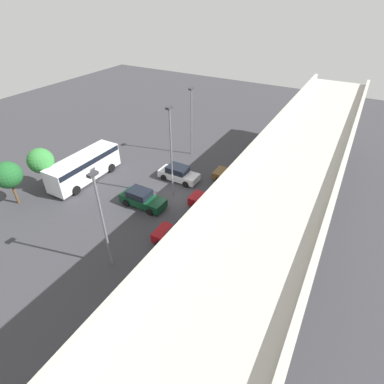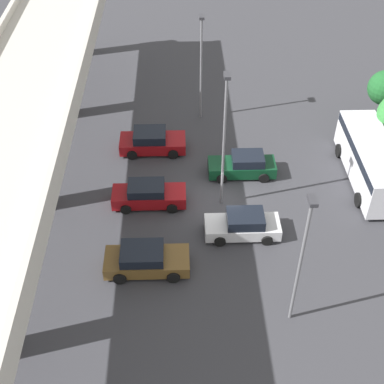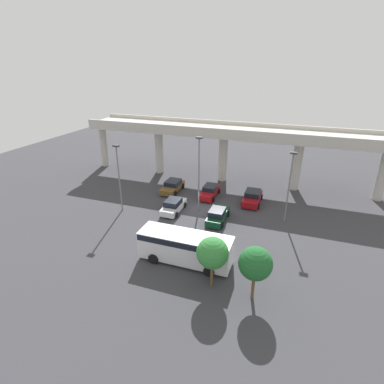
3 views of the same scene
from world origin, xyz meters
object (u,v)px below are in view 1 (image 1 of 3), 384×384
(shuttle_bus, at_px, (84,166))
(lamp_post_mid_lot, at_px, (171,148))
(parked_car_1, at_px, (178,174))
(tree_front_centre, at_px, (8,175))
(lamp_post_by_overpass, at_px, (191,117))
(parked_car_2, at_px, (214,203))
(tree_front_left, at_px, (41,161))
(parked_car_0, at_px, (236,176))
(lamp_post_near_aisle, at_px, (102,216))
(parked_car_4, at_px, (182,239))
(parked_car_3, at_px, (142,199))

(shuttle_bus, distance_m, lamp_post_mid_lot, 10.65)
(parked_car_1, height_order, tree_front_centre, tree_front_centre)
(lamp_post_mid_lot, height_order, lamp_post_by_overpass, lamp_post_mid_lot)
(parked_car_2, height_order, lamp_post_mid_lot, lamp_post_mid_lot)
(parked_car_1, bearing_deg, tree_front_left, -144.10)
(parked_car_1, relative_size, tree_front_left, 1.00)
(parked_car_0, height_order, lamp_post_near_aisle, lamp_post_near_aisle)
(lamp_post_near_aisle, bearing_deg, shuttle_bus, -126.44)
(tree_front_left, bearing_deg, parked_car_4, 88.10)
(lamp_post_near_aisle, bearing_deg, lamp_post_by_overpass, -168.62)
(lamp_post_by_overpass, bearing_deg, parked_car_0, 64.94)
(shuttle_bus, height_order, lamp_post_by_overpass, lamp_post_by_overpass)
(lamp_post_mid_lot, height_order, tree_front_left, lamp_post_mid_lot)
(parked_car_2, bearing_deg, lamp_post_near_aisle, 69.64)
(parked_car_0, relative_size, lamp_post_near_aisle, 0.58)
(parked_car_0, height_order, parked_car_1, parked_car_1)
(parked_car_2, height_order, tree_front_left, tree_front_left)
(tree_front_centre, bearing_deg, parked_car_2, 116.46)
(parked_car_4, bearing_deg, parked_car_3, -25.29)
(shuttle_bus, relative_size, tree_front_left, 1.89)
(lamp_post_by_overpass, bearing_deg, parked_car_3, 6.07)
(parked_car_0, height_order, parked_car_2, parked_car_2)
(shuttle_bus, bearing_deg, lamp_post_near_aisle, 53.56)
(parked_car_0, relative_size, tree_front_left, 1.06)
(shuttle_bus, xyz_separation_m, lamp_post_by_overpass, (-10.85, 6.93, 3.09))
(lamp_post_by_overpass, xyz_separation_m, tree_front_left, (13.97, -9.20, -1.62))
(parked_car_2, bearing_deg, tree_front_centre, 26.46)
(parked_car_0, xyz_separation_m, tree_front_left, (10.50, -16.62, 2.39))
(parked_car_2, xyz_separation_m, shuttle_bus, (1.99, -14.37, 0.92))
(parked_car_0, bearing_deg, lamp_post_by_overpass, -25.06)
(parked_car_2, distance_m, parked_car_4, 5.65)
(parked_car_1, relative_size, parked_car_4, 0.96)
(shuttle_bus, distance_m, lamp_post_near_aisle, 13.65)
(parked_car_3, bearing_deg, parked_car_2, 23.93)
(parked_car_0, bearing_deg, parked_car_1, 24.29)
(lamp_post_by_overpass, bearing_deg, tree_front_centre, -28.71)
(parked_car_4, distance_m, shuttle_bus, 14.79)
(lamp_post_near_aisle, distance_m, lamp_post_by_overpass, 19.13)
(parked_car_4, distance_m, lamp_post_near_aisle, 6.83)
(parked_car_3, relative_size, lamp_post_mid_lot, 0.49)
(parked_car_0, xyz_separation_m, lamp_post_near_aisle, (15.29, -3.64, 4.00))
(lamp_post_by_overpass, xyz_separation_m, tree_front_centre, (17.28, -9.46, -1.59))
(parked_car_1, distance_m, parked_car_2, 6.32)
(parked_car_3, relative_size, shuttle_bus, 0.54)
(parked_car_1, relative_size, parked_car_2, 0.96)
(parked_car_2, distance_m, tree_front_centre, 19.04)
(parked_car_3, relative_size, tree_front_left, 1.01)
(parked_car_1, distance_m, lamp_post_near_aisle, 13.51)
(parked_car_1, xyz_separation_m, tree_front_centre, (11.28, -11.28, 2.42))
(parked_car_3, height_order, tree_front_centre, tree_front_centre)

